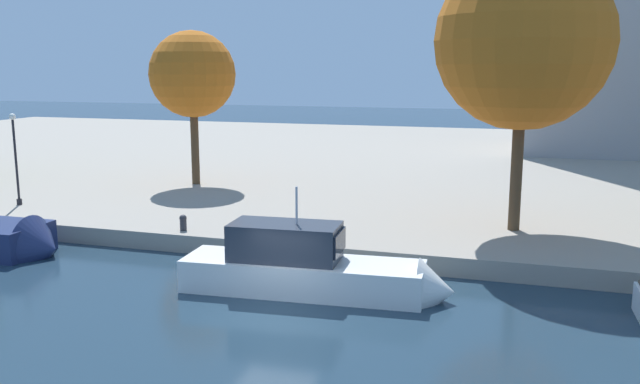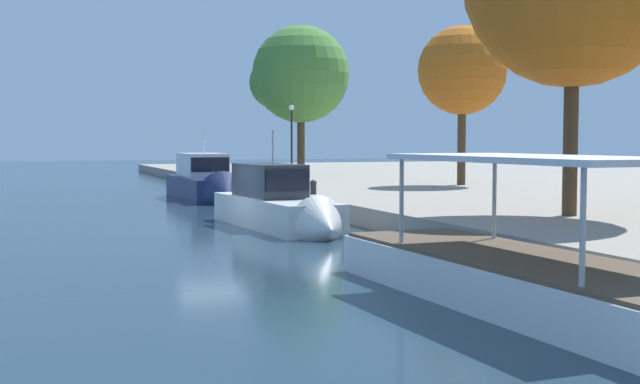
{
  "view_description": "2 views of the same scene",
  "coord_description": "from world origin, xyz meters",
  "px_view_note": "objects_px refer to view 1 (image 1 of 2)",
  "views": [
    {
      "loc": [
        7.53,
        -18.92,
        7.77
      ],
      "look_at": [
        -0.53,
        6.9,
        2.73
      ],
      "focal_mm": 37.74,
      "sensor_mm": 36.0,
      "label": 1
    },
    {
      "loc": [
        31.12,
        -7.0,
        3.36
      ],
      "look_at": [
        3.28,
        3.16,
        1.53
      ],
      "focal_mm": 47.34,
      "sensor_mm": 36.0,
      "label": 2
    }
  ],
  "objects_px": {
    "mooring_bollard_0": "(183,222)",
    "tree_3": "(191,72)",
    "tree_5": "(530,35)",
    "lamp_post": "(16,156)",
    "motor_yacht_1": "(316,273)"
  },
  "relations": [
    {
      "from": "motor_yacht_1",
      "to": "tree_3",
      "type": "bearing_deg",
      "value": 126.17
    },
    {
      "from": "tree_5",
      "to": "lamp_post",
      "type": "bearing_deg",
      "value": -175.8
    },
    {
      "from": "tree_3",
      "to": "tree_5",
      "type": "xyz_separation_m",
      "value": [
        19.04,
        -6.46,
        1.57
      ]
    },
    {
      "from": "tree_3",
      "to": "tree_5",
      "type": "height_order",
      "value": "tree_5"
    },
    {
      "from": "mooring_bollard_0",
      "to": "lamp_post",
      "type": "bearing_deg",
      "value": 167.22
    },
    {
      "from": "mooring_bollard_0",
      "to": "tree_5",
      "type": "height_order",
      "value": "tree_5"
    },
    {
      "from": "mooring_bollard_0",
      "to": "tree_5",
      "type": "relative_size",
      "value": 0.06
    },
    {
      "from": "motor_yacht_1",
      "to": "mooring_bollard_0",
      "type": "xyz_separation_m",
      "value": [
        -7.33,
        3.97,
        0.43
      ]
    },
    {
      "from": "mooring_bollard_0",
      "to": "tree_5",
      "type": "xyz_separation_m",
      "value": [
        13.95,
        4.27,
        7.91
      ]
    },
    {
      "from": "tree_3",
      "to": "lamp_post",
      "type": "bearing_deg",
      "value": -124.57
    },
    {
      "from": "motor_yacht_1",
      "to": "tree_5",
      "type": "height_order",
      "value": "tree_5"
    },
    {
      "from": "lamp_post",
      "to": "tree_5",
      "type": "bearing_deg",
      "value": 4.2
    },
    {
      "from": "motor_yacht_1",
      "to": "tree_3",
      "type": "height_order",
      "value": "tree_3"
    },
    {
      "from": "mooring_bollard_0",
      "to": "tree_3",
      "type": "height_order",
      "value": "tree_3"
    },
    {
      "from": "mooring_bollard_0",
      "to": "tree_3",
      "type": "xyz_separation_m",
      "value": [
        -5.09,
        10.73,
        6.34
      ]
    }
  ]
}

